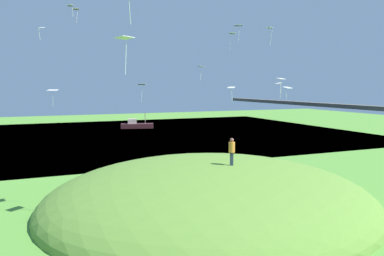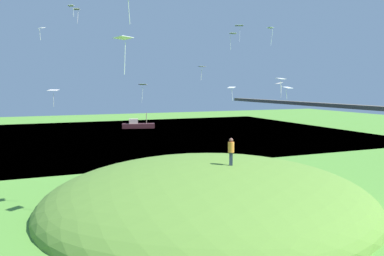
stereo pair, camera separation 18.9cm
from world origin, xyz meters
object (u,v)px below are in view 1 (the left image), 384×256
object	(u,v)px
kite_3	(270,29)
kite_4	(201,67)
kite_8	(287,88)
kite_14	(281,79)
kite_6	(41,29)
kite_15	(238,26)
kite_10	(53,91)
kite_9	(124,40)
kite_13	(232,34)
kite_1	(76,10)
mooring_post	(186,160)
kite_7	(70,6)
person_walking_path	(232,148)
kite_0	(278,84)
kite_11	(231,88)
boat_on_lake	(136,125)
kite_5	(142,85)

from	to	relation	value
kite_3	kite_4	xyz separation A→B (m)	(-6.48, -5.20, -3.81)
kite_8	kite_14	distance (m)	2.13
kite_6	kite_15	world-z (taller)	kite_15
kite_14	kite_10	bearing A→B (deg)	-129.05
kite_3	kite_10	distance (m)	23.84
kite_14	kite_8	bearing A→B (deg)	126.75
kite_6	kite_9	size ratio (longest dim) A/B	0.60
kite_10	kite_13	size ratio (longest dim) A/B	0.89
kite_1	kite_13	xyz separation A→B (m)	(7.08, 16.71, -2.73)
kite_4	kite_8	distance (m)	13.73
kite_14	mooring_post	bearing A→B (deg)	-153.62
kite_6	kite_7	bearing A→B (deg)	117.77
person_walking_path	kite_3	distance (m)	20.48
kite_0	kite_8	distance (m)	11.11
kite_3	kite_14	distance (m)	10.57
kite_15	kite_11	bearing A→B (deg)	-32.21
kite_1	kite_14	bearing A→B (deg)	36.72
kite_8	kite_9	bearing A→B (deg)	-69.16
kite_1	kite_13	distance (m)	18.36
boat_on_lake	kite_6	size ratio (longest dim) A/B	5.10
kite_1	person_walking_path	bearing A→B (deg)	15.77
kite_9	kite_14	xyz separation A→B (m)	(-4.98, 14.64, -2.12)
kite_5	kite_7	size ratio (longest dim) A/B	2.02
person_walking_path	kite_5	xyz separation A→B (m)	(-23.32, 0.30, 4.21)
kite_14	mooring_post	size ratio (longest dim) A/B	1.29
kite_5	kite_10	xyz separation A→B (m)	(3.61, -10.48, -0.57)
boat_on_lake	kite_7	distance (m)	37.88
kite_3	kite_11	size ratio (longest dim) A/B	1.40
kite_0	kite_15	distance (m)	10.61
kite_0	kite_5	world-z (taller)	kite_0
kite_9	mooring_post	distance (m)	20.60
kite_4	kite_13	xyz separation A→B (m)	(1.93, 3.07, 3.77)
kite_1	kite_3	size ratio (longest dim) A/B	0.85
boat_on_lake	mooring_post	distance (m)	36.92
kite_0	kite_10	size ratio (longest dim) A/B	1.08
kite_8	kite_10	bearing A→B (deg)	-124.32
kite_7	kite_9	world-z (taller)	kite_7
person_walking_path	kite_3	world-z (taller)	kite_3
person_walking_path	kite_0	size ratio (longest dim) A/B	0.96
kite_6	boat_on_lake	bearing A→B (deg)	151.23
kite_8	kite_11	distance (m)	5.83
kite_5	kite_10	bearing A→B (deg)	-70.98
kite_9	kite_15	size ratio (longest dim) A/B	0.97
kite_8	kite_9	distance (m)	17.61
kite_4	kite_6	distance (m)	18.01
kite_3	kite_15	bearing A→B (deg)	170.16
boat_on_lake	person_walking_path	xyz separation A→B (m)	(51.75, -6.79, 3.61)
kite_5	kite_3	bearing A→B (deg)	48.85
kite_5	kite_11	distance (m)	13.26
kite_1	kite_4	distance (m)	15.97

